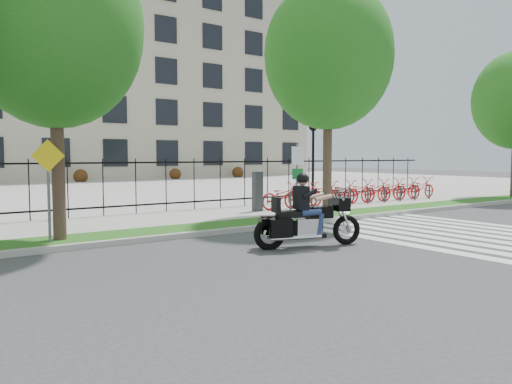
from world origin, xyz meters
TOP-DOWN VIEW (x-y plane):
  - ground at (0.00, 0.00)m, footprint 120.00×120.00m
  - curb at (0.00, 4.10)m, footprint 60.00×0.20m
  - grass_verge at (0.00, 4.95)m, footprint 60.00×1.50m
  - sidewalk at (0.00, 7.45)m, footprint 60.00×3.50m
  - plaza at (0.00, 25.00)m, footprint 80.00×34.00m
  - crosswalk_stripes at (4.83, 0.00)m, footprint 5.70×8.00m
  - iron_fence at (0.00, 9.20)m, footprint 30.00×0.06m
  - lamp_post_right at (10.00, 12.00)m, footprint 1.06×0.70m
  - street_tree_1 at (-4.96, 4.95)m, footprint 4.34×4.34m
  - street_tree_2 at (4.26, 4.95)m, footprint 4.55×4.55m
  - bike_share_station at (8.36, 7.20)m, footprint 11.17×0.89m
  - sign_pole_regulatory at (2.54, 4.58)m, footprint 0.50×0.09m
  - sign_pole_warning at (-5.28, 4.58)m, footprint 0.78×0.09m
  - motorcycle_rider at (-0.05, 1.12)m, footprint 2.79×1.31m

SIDE VIEW (x-z plane):
  - ground at x=0.00m, z-range 0.00..0.00m
  - crosswalk_stripes at x=4.83m, z-range 0.00..0.01m
  - plaza at x=0.00m, z-range 0.00..0.10m
  - curb at x=0.00m, z-range 0.00..0.15m
  - grass_verge at x=0.00m, z-range 0.00..0.15m
  - sidewalk at x=0.00m, z-range 0.00..0.15m
  - bike_share_station at x=8.36m, z-range -0.08..1.42m
  - motorcycle_rider at x=-0.05m, z-range -0.37..1.84m
  - iron_fence at x=0.00m, z-range 0.15..2.15m
  - sign_pole_regulatory at x=2.54m, z-range 0.49..2.99m
  - sign_pole_warning at x=-5.28m, z-range 0.50..2.99m
  - lamp_post_right at x=10.00m, z-range 1.08..5.33m
  - street_tree_1 at x=-4.96m, z-range 1.52..9.28m
  - street_tree_2 at x=4.26m, z-range 1.64..9.89m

